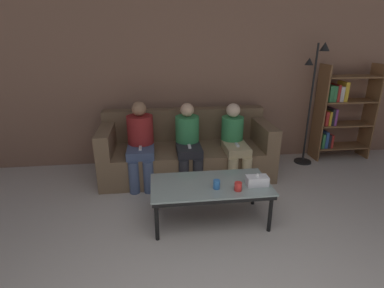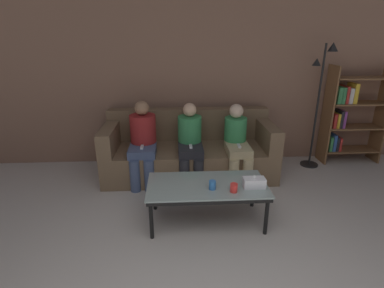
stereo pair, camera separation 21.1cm
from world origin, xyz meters
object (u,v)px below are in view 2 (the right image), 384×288
object	(u,v)px
cup_near_left	(234,188)
seated_person_left_end	(143,140)
tissue_box	(254,183)
bookshelf	(348,115)
coffee_table	(207,188)
seated_person_mid_right	(237,142)
cup_near_right	(212,185)
seated_person_mid_left	(190,141)
standing_lamp	(320,94)
couch	(189,152)

from	to	relation	value
cup_near_left	seated_person_left_end	distance (m)	1.56
tissue_box	bookshelf	xyz separation A→B (m)	(1.84, 1.62, 0.26)
cup_near_left	tissue_box	bearing A→B (deg)	20.51
tissue_box	coffee_table	bearing A→B (deg)	168.87
seated_person_left_end	seated_person_mid_right	bearing A→B (deg)	-1.74
cup_near_left	cup_near_right	xyz separation A→B (m)	(-0.20, 0.07, 0.00)
cup_near_left	cup_near_right	world-z (taller)	cup_near_right
bookshelf	seated_person_mid_left	bearing A→B (deg)	-167.90
coffee_table	tissue_box	size ratio (longest dim) A/B	5.59
cup_near_right	tissue_box	size ratio (longest dim) A/B	0.41
tissue_box	standing_lamp	world-z (taller)	standing_lamp
cup_near_left	seated_person_mid_right	distance (m)	1.19
coffee_table	tissue_box	xyz separation A→B (m)	(0.47, -0.09, 0.09)
bookshelf	seated_person_mid_right	distance (m)	1.89
cup_near_right	tissue_box	distance (m)	0.42
cup_near_right	standing_lamp	size ratio (longest dim) A/B	0.05
tissue_box	bookshelf	bearing A→B (deg)	41.25
standing_lamp	bookshelf	bearing A→B (deg)	14.37
cup_near_left	bookshelf	xyz separation A→B (m)	(2.06, 1.70, 0.27)
tissue_box	seated_person_mid_right	bearing A→B (deg)	87.87
couch	bookshelf	size ratio (longest dim) A/B	1.57
bookshelf	seated_person_mid_left	world-z (taller)	bookshelf
coffee_table	seated_person_mid_left	distance (m)	1.02
coffee_table	seated_person_mid_right	size ratio (longest dim) A/B	1.19
couch	seated_person_mid_left	world-z (taller)	seated_person_mid_left
cup_near_left	seated_person_mid_left	xyz separation A→B (m)	(-0.37, 1.18, 0.08)
cup_near_right	seated_person_left_end	xyz separation A→B (m)	(-0.79, 1.13, 0.10)
cup_near_right	seated_person_mid_left	size ratio (longest dim) A/B	0.09
cup_near_left	seated_person_mid_right	bearing A→B (deg)	77.31
cup_near_right	seated_person_mid_right	size ratio (longest dim) A/B	0.09
cup_near_left	seated_person_left_end	xyz separation A→B (m)	(-0.99, 1.20, 0.10)
tissue_box	seated_person_mid_right	world-z (taller)	seated_person_mid_right
seated_person_mid_left	tissue_box	bearing A→B (deg)	-61.85
coffee_table	standing_lamp	bearing A→B (deg)	38.24
tissue_box	bookshelf	distance (m)	2.46
tissue_box	seated_person_left_end	distance (m)	1.65
seated_person_mid_left	seated_person_mid_right	xyz separation A→B (m)	(0.63, -0.02, -0.01)
standing_lamp	seated_person_mid_left	distance (m)	1.99
couch	cup_near_right	distance (m)	1.36
tissue_box	standing_lamp	size ratio (longest dim) A/B	0.12
couch	cup_near_left	distance (m)	1.46
couch	seated_person_left_end	bearing A→B (deg)	-161.60
seated_person_mid_right	standing_lamp	bearing A→B (deg)	17.72
cup_near_left	cup_near_right	distance (m)	0.21
cup_near_left	cup_near_right	bearing A→B (deg)	161.80
bookshelf	standing_lamp	size ratio (longest dim) A/B	0.83
bookshelf	standing_lamp	world-z (taller)	standing_lamp
bookshelf	tissue_box	bearing A→B (deg)	-138.75
couch	bookshelf	world-z (taller)	bookshelf
coffee_table	standing_lamp	size ratio (longest dim) A/B	0.68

